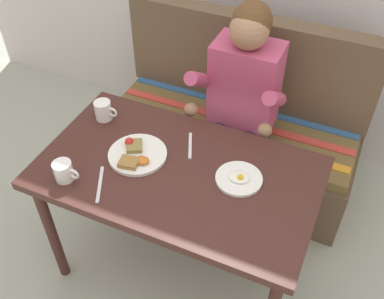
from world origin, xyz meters
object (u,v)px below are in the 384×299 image
Objects in this scene: coffee_mug at (104,110)px; fork at (190,145)px; coffee_mug_second at (64,171)px; couch at (234,133)px; person at (240,96)px; plate_breakfast at (137,154)px; knife at (100,184)px; plate_eggs at (239,178)px; table at (178,183)px.

fork is at bearing -1.43° from coffee_mug.
coffee_mug_second is 0.56m from fork.
couch is at bearing 51.68° from coffee_mug.
coffee_mug is at bearing 155.25° from fork.
couch is 1.17m from coffee_mug_second.
fork is (-0.08, -0.43, -0.01)m from person.
plate_breakfast is 0.22m from knife.
fork is at bearing -101.13° from person.
coffee_mug is 0.69× the size of fork.
coffee_mug is at bearing 92.99° from knife.
coffee_mug_second is at bearing 164.33° from knife.
couch is 0.86m from plate_eggs.
coffee_mug is at bearing 170.72° from plate_eggs.
plate_eggs is 0.29m from fork.
fork is (0.19, 0.16, -0.01)m from plate_breakfast.
plate_eggs is at bearing 6.10° from plate_breakfast.
person is 6.06× the size of knife.
plate_eggs is (0.46, 0.05, -0.00)m from plate_breakfast.
table is at bearing -168.83° from plate_eggs.
couch is at bearing 112.33° from person.
fork is (-0.27, 0.11, -0.01)m from plate_eggs.
coffee_mug_second is 0.69× the size of fork.
plate_breakfast reaches higher than plate_eggs.
person reaches higher than table.
coffee_mug_second is (0.06, -0.41, -0.00)m from coffee_mug.
plate_eggs is 0.58m from knife.
coffee_mug is at bearing 148.08° from plate_breakfast.
fork and knife have the same top height.
fork reaches higher than table.
person is 0.86m from knife.
couch is 12.20× the size of coffee_mug.
plate_breakfast is at bearing -104.72° from couch.
plate_breakfast reaches higher than table.
coffee_mug is 0.41m from coffee_mug_second.
couch reaches higher than table.
table is 0.18m from fork.
plate_breakfast is at bearing -114.85° from person.
coffee_mug_second is (-0.41, -0.24, 0.13)m from table.
couch is 5.55× the size of plate_breakfast.
coffee_mug_second is (-0.66, -0.29, 0.04)m from plate_eggs.
couch is (0.00, 0.76, -0.32)m from table.
coffee_mug is at bearing 99.00° from coffee_mug_second.
plate_breakfast is 0.46m from plate_eggs.
plate_eggs reaches higher than knife.
knife is (-0.24, -0.37, 0.00)m from fork.
coffee_mug_second is (-0.48, -0.83, 0.04)m from person.
coffee_mug reaches higher than coffee_mug_second.
coffee_mug is at bearing 160.12° from table.
couch is 0.45m from person.
plate_eggs is (0.19, -0.54, -0.00)m from person.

